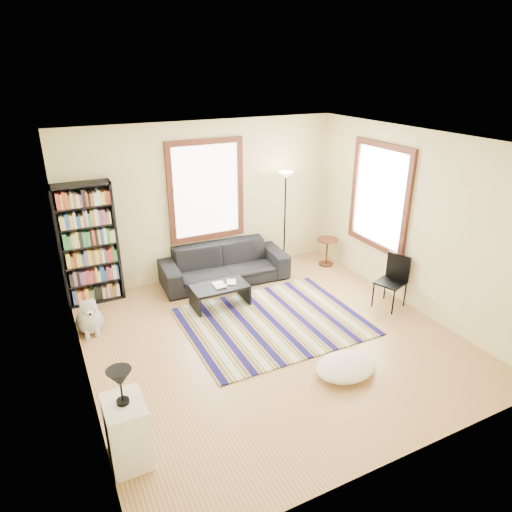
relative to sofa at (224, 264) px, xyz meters
name	(u,v)px	position (x,y,z in m)	size (l,w,h in m)	color
floor	(271,341)	(-0.13, -2.05, -0.38)	(5.00, 5.00, 0.10)	tan
ceiling	(274,137)	(-0.13, -2.05, 2.52)	(5.00, 5.00, 0.10)	white
wall_back	(205,201)	(-0.13, 0.50, 1.07)	(5.00, 0.10, 2.80)	beige
wall_front	(412,347)	(-0.13, -4.60, 1.07)	(5.00, 0.10, 2.80)	beige
wall_left	(69,287)	(-2.68, -2.05, 1.07)	(0.10, 5.00, 2.80)	beige
wall_right	(417,221)	(2.42, -2.05, 1.07)	(0.10, 5.00, 2.80)	beige
window_back	(206,191)	(-0.13, 0.42, 1.27)	(1.20, 0.06, 1.60)	white
window_right	(380,197)	(2.34, -1.25, 1.27)	(0.06, 1.20, 1.60)	white
rug	(273,321)	(0.11, -1.67, -0.32)	(2.65, 2.12, 0.02)	#0F0D41
sofa	(224,264)	(0.00, 0.00, 0.00)	(2.26, 0.88, 0.66)	black
bookshelf	(89,245)	(-2.21, 0.27, 0.67)	(0.90, 0.30, 2.00)	black
coffee_table	(220,296)	(-0.43, -0.82, -0.15)	(0.90, 0.50, 0.36)	black
book_a	(214,286)	(-0.53, -0.82, 0.04)	(0.19, 0.25, 0.02)	beige
book_b	(227,282)	(-0.28, -0.77, 0.04)	(0.15, 0.20, 0.02)	beige
floor_cushion	(346,367)	(0.33, -3.20, -0.23)	(0.83, 0.63, 0.21)	beige
floor_lamp	(285,221)	(1.30, 0.10, 0.60)	(0.30, 0.30, 1.86)	black
side_table	(327,252)	(2.07, -0.23, -0.06)	(0.40, 0.40, 0.54)	#4C1A13
folding_chair	(391,283)	(2.02, -2.07, 0.10)	(0.42, 0.40, 0.86)	black
white_cabinet	(127,431)	(-2.43, -3.35, 0.02)	(0.38, 0.50, 0.70)	white
table_lamp	(121,387)	(-2.43, -3.35, 0.56)	(0.24, 0.24, 0.38)	black
dog	(88,313)	(-2.44, -0.70, -0.02)	(0.44, 0.61, 0.61)	#BABABA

